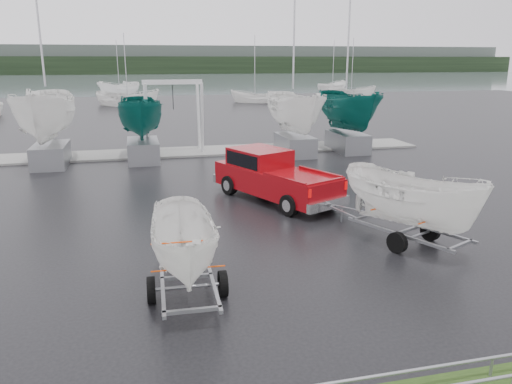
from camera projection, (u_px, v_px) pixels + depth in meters
name	position (u px, v px, depth m)	size (l,w,h in m)	color
ground_plane	(193.00, 225.00, 16.31)	(120.00, 120.00, 0.00)	black
lake	(140.00, 83.00, 110.18)	(300.00, 300.00, 0.00)	slate
dock	(167.00, 153.00, 28.50)	(30.00, 3.00, 0.12)	gray
treeline	(136.00, 65.00, 175.10)	(300.00, 8.00, 6.00)	black
far_hill	(136.00, 59.00, 182.10)	(300.00, 6.00, 10.00)	#4C5651
pickup_truck	(271.00, 174.00, 19.11)	(4.05, 5.89, 1.86)	maroon
trailer_hitched	(415.00, 151.00, 13.87)	(2.56, 3.77, 5.11)	gray
trailer_parked	(183.00, 193.00, 10.83)	(1.80, 3.64, 4.45)	gray
boat_hoist	(173.00, 106.00, 27.94)	(3.30, 2.18, 4.12)	silver
keelboat_0	(43.00, 77.00, 24.17)	(2.75, 3.20, 10.92)	gray
keelboat_1	(140.00, 92.00, 25.59)	(2.29, 3.20, 7.18)	gray
keelboat_2	(296.00, 84.00, 27.23)	(2.45, 3.20, 10.62)	gray
keelboat_3	(350.00, 83.00, 28.27)	(2.45, 3.20, 10.62)	gray
mast_rack_2	(503.00, 366.00, 8.22)	(7.00, 0.56, 0.06)	gray
moored_boat_1	(128.00, 106.00, 57.12)	(4.08, 4.04, 11.95)	white
moored_boat_2	(255.00, 103.00, 61.38)	(3.21, 3.18, 11.12)	white
moored_boat_3	(332.00, 93.00, 79.55)	(3.97, 3.95, 11.71)	white
moored_boat_5	(120.00, 94.00, 76.68)	(4.40, 4.40, 12.09)	white
moored_boat_7	(351.00, 97.00, 69.66)	(3.45, 3.42, 11.34)	white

